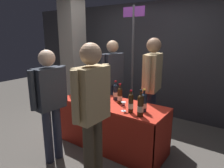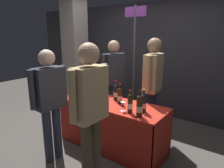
# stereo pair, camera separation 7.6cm
# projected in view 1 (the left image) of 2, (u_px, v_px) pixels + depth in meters

# --- Properties ---
(ground_plane) EXTENTS (12.00, 12.00, 0.00)m
(ground_plane) POSITION_uv_depth(u_px,v_px,m) (112.00, 146.00, 3.26)
(ground_plane) COLOR #514C47
(back_partition) EXTENTS (7.72, 0.12, 2.43)m
(back_partition) POSITION_uv_depth(u_px,v_px,m) (159.00, 60.00, 4.38)
(back_partition) COLOR #2D2D33
(back_partition) RESTS_ON ground_plane
(concrete_pillar) EXTENTS (0.41, 0.41, 3.02)m
(concrete_pillar) POSITION_uv_depth(u_px,v_px,m) (73.00, 46.00, 4.37)
(concrete_pillar) COLOR gray
(concrete_pillar) RESTS_ON ground_plane
(tasting_table) EXTENTS (1.70, 0.64, 0.74)m
(tasting_table) POSITION_uv_depth(u_px,v_px,m) (112.00, 117.00, 3.14)
(tasting_table) COLOR red
(tasting_table) RESTS_ON ground_plane
(featured_wine_bottle) EXTENTS (0.08, 0.08, 0.29)m
(featured_wine_bottle) POSITION_uv_depth(u_px,v_px,m) (86.00, 90.00, 3.30)
(featured_wine_bottle) COLOR black
(featured_wine_bottle) RESTS_ON tasting_table
(display_bottle_0) EXTENTS (0.07, 0.07, 0.32)m
(display_bottle_0) POSITION_uv_depth(u_px,v_px,m) (131.00, 103.00, 2.67)
(display_bottle_0) COLOR #38230F
(display_bottle_0) RESTS_ON tasting_table
(display_bottle_1) EXTENTS (0.08, 0.08, 0.35)m
(display_bottle_1) POSITION_uv_depth(u_px,v_px,m) (140.00, 105.00, 2.55)
(display_bottle_1) COLOR #38230F
(display_bottle_1) RESTS_ON tasting_table
(display_bottle_2) EXTENTS (0.07, 0.07, 0.31)m
(display_bottle_2) POSITION_uv_depth(u_px,v_px,m) (120.00, 95.00, 3.03)
(display_bottle_2) COLOR #38230F
(display_bottle_2) RESTS_ON tasting_table
(display_bottle_3) EXTENTS (0.08, 0.08, 0.29)m
(display_bottle_3) POSITION_uv_depth(u_px,v_px,m) (85.00, 86.00, 3.60)
(display_bottle_3) COLOR #192333
(display_bottle_3) RESTS_ON tasting_table
(display_bottle_4) EXTENTS (0.08, 0.08, 0.32)m
(display_bottle_4) POSITION_uv_depth(u_px,v_px,m) (116.00, 92.00, 3.19)
(display_bottle_4) COLOR #192333
(display_bottle_4) RESTS_ON tasting_table
(display_bottle_5) EXTENTS (0.07, 0.07, 0.30)m
(display_bottle_5) POSITION_uv_depth(u_px,v_px,m) (95.00, 91.00, 3.24)
(display_bottle_5) COLOR #38230F
(display_bottle_5) RESTS_ON tasting_table
(display_bottle_6) EXTENTS (0.08, 0.08, 0.32)m
(display_bottle_6) POSITION_uv_depth(u_px,v_px,m) (144.00, 102.00, 2.71)
(display_bottle_6) COLOR #192333
(display_bottle_6) RESTS_ON tasting_table
(wine_glass_near_vendor) EXTENTS (0.07, 0.07, 0.13)m
(wine_glass_near_vendor) POSITION_uv_depth(u_px,v_px,m) (124.00, 104.00, 2.74)
(wine_glass_near_vendor) COLOR silver
(wine_glass_near_vendor) RESTS_ON tasting_table
(wine_glass_mid) EXTENTS (0.07, 0.07, 0.13)m
(wine_glass_mid) POSITION_uv_depth(u_px,v_px,m) (80.00, 90.00, 3.45)
(wine_glass_mid) COLOR silver
(wine_glass_mid) RESTS_ON tasting_table
(brochure_stand) EXTENTS (0.12, 0.03, 0.13)m
(brochure_stand) POSITION_uv_depth(u_px,v_px,m) (77.00, 94.00, 3.33)
(brochure_stand) COLOR silver
(brochure_stand) RESTS_ON tasting_table
(vendor_presenter) EXTENTS (0.27, 0.62, 1.71)m
(vendor_presenter) POSITION_uv_depth(u_px,v_px,m) (152.00, 79.00, 3.31)
(vendor_presenter) COLOR #2D3347
(vendor_presenter) RESTS_ON ground_plane
(vendor_assistant) EXTENTS (0.30, 0.54, 1.66)m
(vendor_assistant) POSITION_uv_depth(u_px,v_px,m) (113.00, 75.00, 3.88)
(vendor_assistant) COLOR #2D3347
(vendor_assistant) RESTS_ON ground_plane
(taster_foreground_right) EXTENTS (0.24, 0.56, 1.58)m
(taster_foreground_right) POSITION_uv_depth(u_px,v_px,m) (50.00, 98.00, 2.70)
(taster_foreground_right) COLOR #2D3347
(taster_foreground_right) RESTS_ON ground_plane
(taster_foreground_left) EXTENTS (0.23, 0.56, 1.69)m
(taster_foreground_left) POSITION_uv_depth(u_px,v_px,m) (92.00, 105.00, 2.19)
(taster_foreground_left) COLOR #4C4233
(taster_foreground_left) RESTS_ON ground_plane
(booth_signpost) EXTENTS (0.45, 0.04, 2.29)m
(booth_signpost) POSITION_uv_depth(u_px,v_px,m) (133.00, 54.00, 3.95)
(booth_signpost) COLOR #47474C
(booth_signpost) RESTS_ON ground_plane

